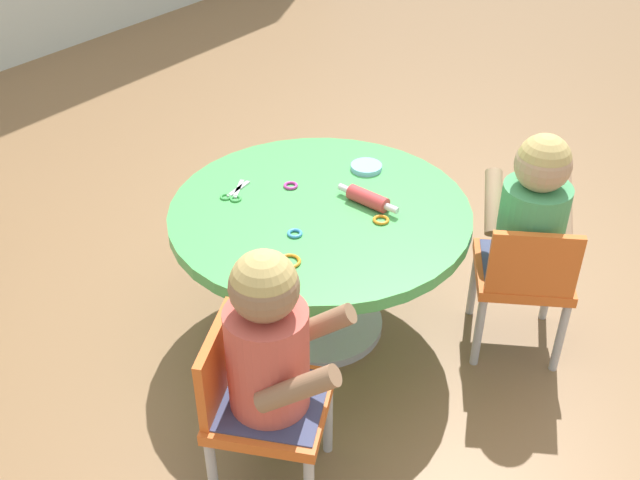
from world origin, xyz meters
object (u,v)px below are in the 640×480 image
child_chair_right (524,276)px  rolling_pin (368,198)px  seated_child_left (269,340)px  child_chair_left (258,402)px  craft_scissors (234,194)px  craft_table (320,236)px  seated_child_right (534,210)px

child_chair_right → rolling_pin: (-0.21, 0.47, 0.22)m
seated_child_left → rolling_pin: (0.70, 0.19, -0.01)m
child_chair_left → craft_scissors: (0.50, 0.53, 0.19)m
child_chair_left → seated_child_left: seated_child_left is taller
craft_table → seated_child_left: seated_child_left is taller
craft_table → seated_child_right: seated_child_right is taller
child_chair_left → craft_scissors: child_chair_left is taller
craft_table → child_chair_right: (0.32, -0.58, -0.08)m
rolling_pin → craft_scissors: 0.44m
seated_child_left → rolling_pin: 0.72m
seated_child_right → rolling_pin: size_ratio=2.21×
craft_table → child_chair_left: (-0.61, -0.26, -0.08)m
child_chair_right → rolling_pin: bearing=113.7°
seated_child_left → craft_scissors: size_ratio=3.59×
child_chair_right → child_chair_left: bearing=160.8°
seated_child_left → seated_child_right: (0.94, -0.27, 0.00)m
child_chair_right → craft_table: bearing=118.4°
craft_table → seated_child_right: 0.68m
craft_scissors → child_chair_left: bearing=-133.4°
seated_child_left → child_chair_right: size_ratio=0.95×
craft_table → rolling_pin: size_ratio=4.19×
craft_table → craft_scissors: craft_scissors is taller
seated_child_right → rolling_pin: bearing=118.2°
child_chair_left → seated_child_left: 0.23m
seated_child_left → rolling_pin: bearing=15.0°
seated_child_left → child_chair_left: bearing=116.2°
seated_child_right → rolling_pin: 0.51m
child_chair_right → rolling_pin: rolling_pin is taller
craft_scissors → child_chair_right: bearing=-63.8°
seated_child_left → seated_child_right: size_ratio=1.00×
child_chair_right → seated_child_right: bearing=31.4°
seated_child_left → child_chair_right: 0.98m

